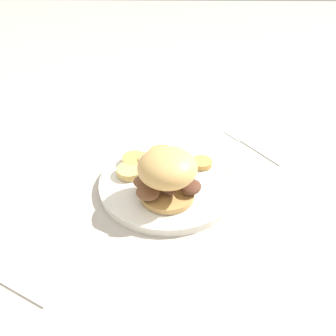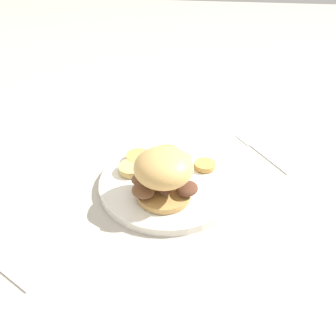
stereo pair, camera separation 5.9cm
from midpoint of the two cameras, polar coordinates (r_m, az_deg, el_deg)
ground_plane at (r=0.61m, az=2.75°, el=-3.23°), size 4.00×4.00×0.00m
dinner_plate at (r=0.61m, az=2.77°, el=-2.56°), size 0.25×0.25×0.02m
sandwich at (r=0.54m, az=1.81°, el=-1.04°), size 0.13×0.11×0.09m
potato_round_0 at (r=0.66m, az=2.22°, el=2.35°), size 0.05×0.05×0.01m
potato_round_1 at (r=0.65m, az=-2.59°, el=1.72°), size 0.05×0.05×0.01m
potato_round_2 at (r=0.64m, az=0.39°, el=1.17°), size 0.05×0.05×0.02m
potato_round_3 at (r=0.64m, az=9.06°, el=0.39°), size 0.04×0.04×0.01m
potato_round_4 at (r=0.62m, az=-3.61°, el=-0.16°), size 0.05×0.05×0.01m
potato_round_5 at (r=0.64m, az=4.58°, el=1.07°), size 0.05×0.05×0.02m
fork at (r=0.74m, az=18.16°, el=2.73°), size 0.11×0.15×0.00m
napkin at (r=0.53m, az=-17.40°, el=-12.62°), size 0.14×0.16×0.01m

